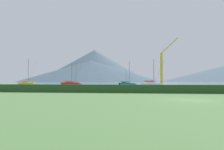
% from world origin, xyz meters
% --- Properties ---
extents(ground_plane, '(1000.00, 1000.00, 0.00)m').
position_xyz_m(ground_plane, '(0.00, 0.00, 0.00)').
color(ground_plane, '#517A42').
extents(harbor_water, '(320.00, 246.00, 0.00)m').
position_xyz_m(harbor_water, '(0.00, 137.00, 0.00)').
color(harbor_water, slate).
rests_on(harbor_water, ground_plane).
extents(hedge_line, '(80.00, 1.20, 1.27)m').
position_xyz_m(hedge_line, '(0.00, 11.00, 0.64)').
color(hedge_line, '#284C23').
rests_on(hedge_line, ground_plane).
extents(sailboat_slip_1, '(7.72, 3.10, 11.14)m').
position_xyz_m(sailboat_slip_1, '(-37.09, 79.33, 0.65)').
color(sailboat_slip_1, '#9E9EA3').
rests_on(sailboat_slip_1, harbor_water).
extents(sailboat_slip_2, '(6.84, 2.14, 9.46)m').
position_xyz_m(sailboat_slip_2, '(-9.05, 58.02, 0.58)').
color(sailboat_slip_2, '#19707A').
rests_on(sailboat_slip_2, harbor_water).
extents(sailboat_slip_3, '(6.62, 2.16, 7.12)m').
position_xyz_m(sailboat_slip_3, '(-11.41, 75.63, 0.54)').
color(sailboat_slip_3, black).
rests_on(sailboat_slip_3, harbor_water).
extents(sailboat_slip_4, '(8.63, 3.28, 9.09)m').
position_xyz_m(sailboat_slip_4, '(-33.21, 61.27, 0.70)').
color(sailboat_slip_4, red).
rests_on(sailboat_slip_4, harbor_water).
extents(sailboat_slip_6, '(8.34, 3.09, 9.08)m').
position_xyz_m(sailboat_slip_6, '(-0.51, 48.87, 0.67)').
color(sailboat_slip_6, white).
rests_on(sailboat_slip_6, harbor_water).
extents(sailboat_slip_7, '(8.11, 3.26, 11.50)m').
position_xyz_m(sailboat_slip_7, '(-54.38, 64.46, 0.68)').
color(sailboat_slip_7, gold).
rests_on(sailboat_slip_7, harbor_water).
extents(dock_crane, '(6.92, 2.00, 17.31)m').
position_xyz_m(dock_crane, '(3.32, 53.83, 5.36)').
color(dock_crane, '#333338').
rests_on(dock_crane, ground_plane).
extents(distant_hill_central_peak, '(244.10, 244.10, 37.48)m').
position_xyz_m(distant_hill_central_peak, '(-89.51, 333.75, 18.74)').
color(distant_hill_central_peak, '#425666').
rests_on(distant_hill_central_peak, ground_plane).
extents(distant_hill_east_ridge, '(234.89, 234.89, 67.24)m').
position_xyz_m(distant_hill_east_ridge, '(-98.74, 404.90, 33.62)').
color(distant_hill_east_ridge, '#4C6070').
rests_on(distant_hill_east_ridge, ground_plane).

